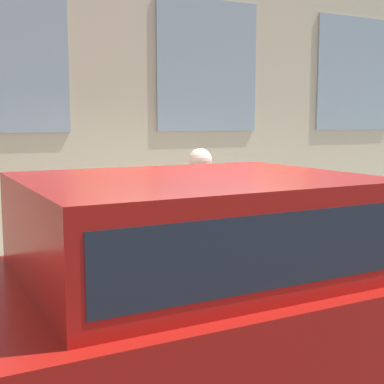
{
  "coord_description": "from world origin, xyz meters",
  "views": [
    {
      "loc": [
        -4.41,
        2.61,
        2.14
      ],
      "look_at": [
        0.69,
        -0.07,
        1.38
      ],
      "focal_mm": 50.0,
      "sensor_mm": 36.0,
      "label": 1
    }
  ],
  "objects": [
    {
      "name": "ground_plane",
      "position": [
        0.0,
        0.0,
        0.0
      ],
      "size": [
        80.0,
        80.0,
        0.0
      ],
      "primitive_type": "plane",
      "color": "#38383A"
    },
    {
      "name": "sidewalk",
      "position": [
        1.46,
        0.0,
        0.07
      ],
      "size": [
        2.92,
        60.0,
        0.15
      ],
      "color": "#9E9B93",
      "rests_on": "ground_plane"
    },
    {
      "name": "fire_hydrant",
      "position": [
        0.47,
        0.15,
        0.49
      ],
      "size": [
        0.27,
        0.4,
        0.67
      ],
      "color": "gold",
      "rests_on": "sidewalk"
    },
    {
      "name": "person",
      "position": [
        0.91,
        -0.29,
        1.17
      ],
      "size": [
        0.41,
        0.27,
        1.7
      ],
      "rotation": [
        0.0,
        0.0,
        -1.48
      ],
      "color": "#232328",
      "rests_on": "sidewalk"
    },
    {
      "name": "parked_car_red_near",
      "position": [
        -1.21,
        0.91,
        0.97
      ],
      "size": [
        2.07,
        4.72,
        1.77
      ],
      "color": "black",
      "rests_on": "ground_plane"
    }
  ]
}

